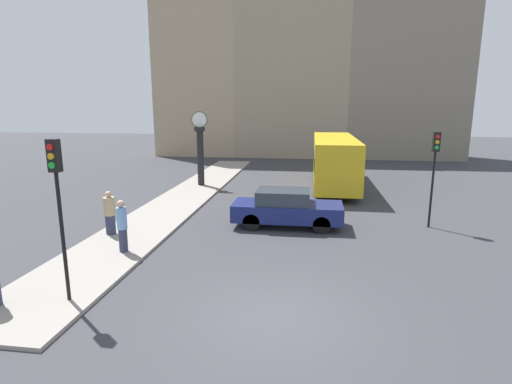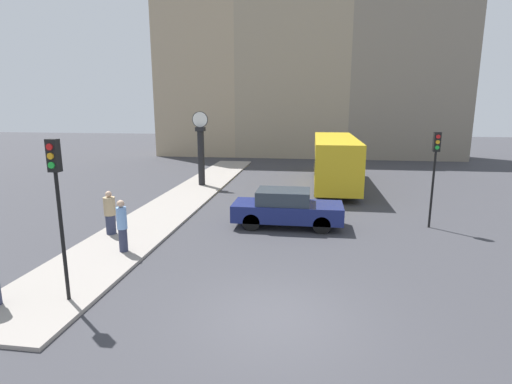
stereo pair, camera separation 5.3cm
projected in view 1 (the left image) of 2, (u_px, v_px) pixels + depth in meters
name	position (u px, v px, depth m)	size (l,w,h in m)	color
ground_plane	(276.00, 318.00, 9.25)	(120.00, 120.00, 0.00)	#38383D
sidewalk_corner	(186.00, 196.00, 21.46)	(2.76, 27.62, 0.10)	gray
building_row	(297.00, 70.00, 37.88)	(28.79, 5.00, 19.41)	tan
sedan_car	(286.00, 208.00, 16.13)	(4.40, 1.73, 1.52)	navy
bus_distant	(334.00, 159.00, 24.14)	(2.42, 9.83, 2.96)	gold
traffic_light_near	(57.00, 188.00, 9.31)	(0.26, 0.24, 3.97)	black
traffic_light_far	(435.00, 160.00, 15.59)	(0.26, 0.24, 3.83)	black
street_clock	(200.00, 151.00, 23.89)	(0.95, 0.51, 4.40)	black
pedestrian_blue_stripe	(122.00, 226.00, 13.01)	(0.33, 0.33, 1.74)	#2D334C
pedestrian_tan_coat	(110.00, 213.00, 14.82)	(0.42, 0.42, 1.64)	#2D334C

